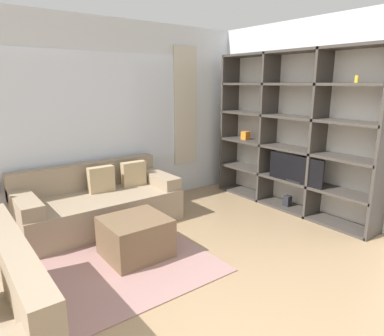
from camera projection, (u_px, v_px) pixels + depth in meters
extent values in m
cube|color=silver|center=(96.00, 118.00, 4.79)|extent=(6.11, 0.07, 2.70)
cube|color=silver|center=(96.00, 111.00, 4.74)|extent=(2.70, 0.01, 1.60)
cube|color=beige|center=(185.00, 107.00, 5.62)|extent=(0.44, 0.03, 1.90)
cube|color=silver|center=(306.00, 117.00, 4.94)|extent=(0.07, 4.52, 2.70)
cube|color=gray|center=(82.00, 275.00, 3.35)|extent=(2.54, 1.73, 0.01)
cube|color=silver|center=(300.00, 132.00, 5.01)|extent=(0.02, 2.58, 2.27)
cube|color=#3D3833|center=(318.00, 137.00, 4.57)|extent=(0.40, 0.04, 2.27)
cube|color=#3D3833|center=(268.00, 130.00, 5.23)|extent=(0.40, 0.04, 2.27)
cube|color=#3D3833|center=(230.00, 124.00, 5.90)|extent=(0.40, 0.04, 2.27)
cube|color=#3D3833|center=(287.00, 206.00, 5.17)|extent=(0.40, 2.58, 0.04)
cube|color=#3D3833|center=(289.00, 178.00, 5.06)|extent=(0.40, 2.58, 0.04)
cube|color=#3D3833|center=(291.00, 148.00, 4.95)|extent=(0.40, 2.58, 0.04)
cube|color=#3D3833|center=(293.00, 117.00, 4.84)|extent=(0.40, 2.58, 0.04)
cube|color=#3D3833|center=(295.00, 84.00, 4.73)|extent=(0.40, 2.58, 0.04)
cube|color=#3D3833|center=(298.00, 51.00, 4.63)|extent=(0.40, 2.58, 0.04)
cube|color=black|center=(295.00, 169.00, 4.75)|extent=(0.04, 0.87, 0.39)
cube|color=black|center=(295.00, 181.00, 4.80)|extent=(0.10, 0.24, 0.03)
cylinder|color=gold|center=(357.00, 79.00, 4.03)|extent=(0.05, 0.05, 0.08)
cube|color=#232328|center=(287.00, 201.00, 5.12)|extent=(0.10, 0.10, 0.16)
cube|color=orange|center=(246.00, 135.00, 5.61)|extent=(0.11, 0.11, 0.13)
cube|color=gray|center=(100.00, 210.00, 4.47)|extent=(2.00, 0.97, 0.42)
cube|color=gray|center=(87.00, 176.00, 4.69)|extent=(2.00, 0.18, 0.35)
cube|color=gray|center=(24.00, 203.00, 3.89)|extent=(0.24, 0.91, 0.16)
cube|color=gray|center=(157.00, 178.00, 4.92)|extent=(0.24, 0.91, 0.16)
cube|color=tan|center=(134.00, 174.00, 4.80)|extent=(0.35, 0.14, 0.34)
cube|color=tan|center=(101.00, 179.00, 4.52)|extent=(0.34, 0.13, 0.34)
cube|color=gray|center=(15.00, 264.00, 2.40)|extent=(0.18, 1.79, 0.35)
cube|color=brown|center=(136.00, 237.00, 3.68)|extent=(0.65, 0.62, 0.43)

